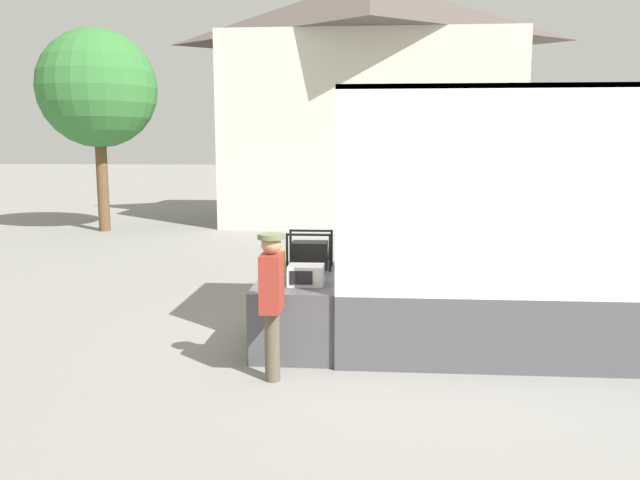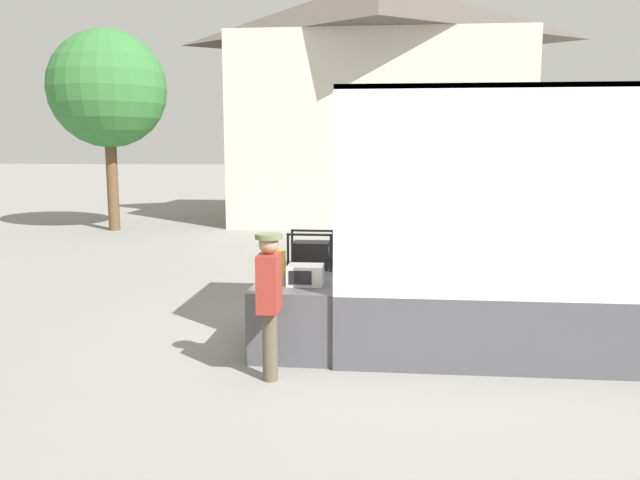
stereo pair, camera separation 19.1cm
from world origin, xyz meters
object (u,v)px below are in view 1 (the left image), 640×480
object	(u,v)px
orange_bucket	(275,262)
worker_person	(272,291)
street_tree	(98,89)
microwave	(306,275)
box_truck	(599,279)
portable_generator	(311,254)

from	to	relation	value
orange_bucket	worker_person	bearing A→B (deg)	-82.82
orange_bucket	street_tree	xyz separation A→B (m)	(-7.23, 10.94, 3.40)
microwave	worker_person	world-z (taller)	worker_person
worker_person	street_tree	world-z (taller)	street_tree
box_truck	portable_generator	size ratio (longest dim) A/B	9.39
box_truck	street_tree	distance (m)	16.45
box_truck	portable_generator	world-z (taller)	box_truck
box_truck	orange_bucket	bearing A→B (deg)	179.23
orange_bucket	street_tree	bearing A→B (deg)	123.48
portable_generator	microwave	bearing A→B (deg)	-88.33
microwave	portable_generator	world-z (taller)	portable_generator
microwave	orange_bucket	xyz separation A→B (m)	(-0.51, 0.61, 0.05)
orange_bucket	street_tree	size ratio (longest dim) A/B	0.06
street_tree	portable_generator	bearing A→B (deg)	-53.52
portable_generator	box_truck	bearing A→B (deg)	-8.16
box_truck	street_tree	world-z (taller)	street_tree
box_truck	orange_bucket	distance (m)	4.48
microwave	street_tree	size ratio (longest dim) A/B	0.07
box_truck	street_tree	size ratio (longest dim) A/B	0.98
box_truck	worker_person	bearing A→B (deg)	-159.91
street_tree	microwave	bearing A→B (deg)	-56.16
portable_generator	worker_person	world-z (taller)	worker_person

